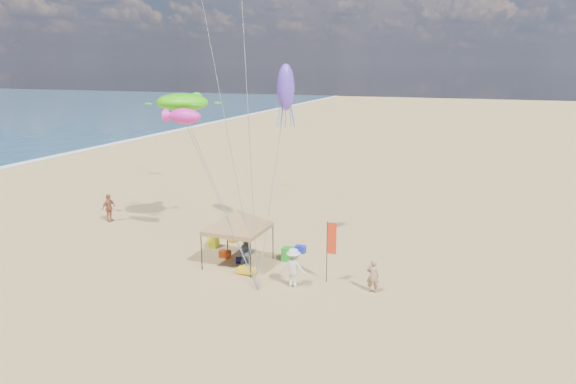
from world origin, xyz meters
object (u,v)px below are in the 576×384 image
cooler_red (225,254)px  beach_cart (247,270)px  feather_flag (330,242)px  chair_yellow (213,241)px  chair_green (287,254)px  person_near_c (293,268)px  person_near_a (373,276)px  canopy_tent (237,212)px  person_near_b (247,254)px  cooler_blue (300,249)px  person_far_a (109,208)px

cooler_red → beach_cart: cooler_red is taller
feather_flag → cooler_red: (-5.99, 1.18, -1.77)m
chair_yellow → chair_green: bearing=-6.2°
beach_cart → person_near_c: bearing=-12.6°
feather_flag → cooler_red: 6.36m
chair_green → person_near_a: bearing=-24.9°
canopy_tent → cooler_red: size_ratio=9.89×
chair_green → beach_cart: chair_green is taller
person_near_a → person_near_b: 6.28m
person_near_b → feather_flag: bearing=-48.6°
beach_cart → cooler_red: bearing=140.8°
person_near_a → canopy_tent: bearing=-12.8°
beach_cart → person_near_a: 6.07m
cooler_blue → chair_green: size_ratio=0.77×
person_near_b → person_far_a: 12.41m
chair_green → person_near_a: size_ratio=0.46×
cooler_red → chair_green: bearing=12.8°
person_near_a → person_near_c: person_near_c is taller
canopy_tent → cooler_red: (-1.06, 0.60, -2.55)m
beach_cart → chair_green: bearing=63.2°
cooler_blue → chair_green: (-0.23, -1.35, 0.16)m
cooler_blue → person_near_c: size_ratio=0.30×
person_near_b → person_far_a: bearing=111.9°
canopy_tent → person_near_b: size_ratio=3.18×
person_near_c → chair_yellow: bearing=-31.5°
chair_green → person_near_b: size_ratio=0.42×
cooler_red → feather_flag: bearing=-11.1°
cooler_red → person_near_c: (4.58, -2.21, 0.72)m
cooler_blue → beach_cart: bearing=-111.1°
canopy_tent → person_near_c: (3.52, -1.61, -1.83)m
person_far_a → beach_cart: bearing=-106.3°
chair_green → beach_cart: (-1.19, -2.36, -0.15)m
person_near_b → cooler_red: bearing=100.3°
cooler_blue → chair_yellow: (-4.76, -0.85, 0.16)m
chair_yellow → cooler_blue: bearing=10.2°
person_near_a → cooler_red: bearing=-15.9°
person_near_b → person_far_a: size_ratio=0.93×
chair_yellow → person_near_a: 9.77m
chair_green → person_near_c: 3.29m
canopy_tent → person_far_a: canopy_tent is taller
person_near_b → person_near_a: bearing=-51.5°
cooler_red → cooler_blue: size_ratio=1.00×
person_near_b → beach_cart: bearing=-114.9°
person_near_b → person_near_c: bearing=-69.2°
canopy_tent → feather_flag: bearing=-6.7°
cooler_red → person_far_a: (-9.86, 3.19, 0.71)m
person_near_a → feather_flag: bearing=-14.8°
chair_yellow → person_near_b: person_near_b is taller
chair_green → canopy_tent: bearing=-148.2°
person_far_a → chair_yellow: bearing=-97.2°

